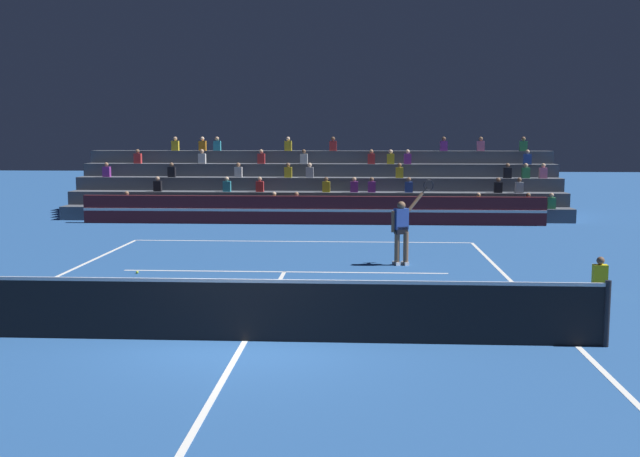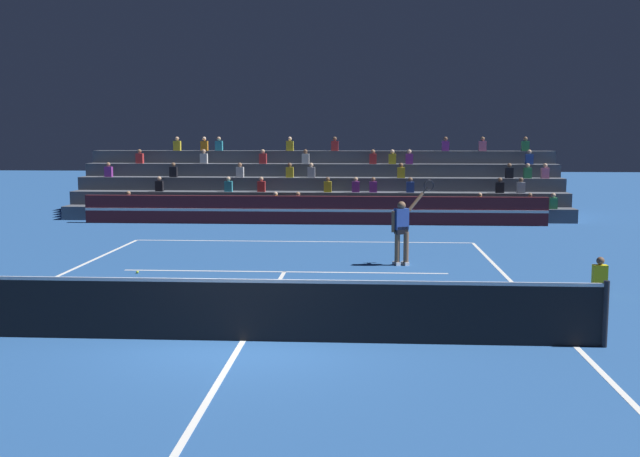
# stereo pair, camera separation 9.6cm
# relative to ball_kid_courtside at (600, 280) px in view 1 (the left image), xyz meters

# --- Properties ---
(ground_plane) EXTENTS (120.00, 120.00, 0.00)m
(ground_plane) POSITION_rel_ball_kid_courtside_xyz_m (-7.10, -4.04, -0.33)
(ground_plane) COLOR #285699
(court_lines) EXTENTS (11.10, 23.90, 0.01)m
(court_lines) POSITION_rel_ball_kid_courtside_xyz_m (-7.10, -4.04, -0.33)
(court_lines) COLOR white
(court_lines) RESTS_ON ground
(tennis_net) EXTENTS (12.00, 0.10, 1.10)m
(tennis_net) POSITION_rel_ball_kid_courtside_xyz_m (-7.10, -4.04, 0.21)
(tennis_net) COLOR black
(tennis_net) RESTS_ON ground
(sponsor_banner_wall) EXTENTS (18.00, 0.26, 1.10)m
(sponsor_banner_wall) POSITION_rel_ball_kid_courtside_xyz_m (-7.10, 12.67, 0.22)
(sponsor_banner_wall) COLOR #51191E
(sponsor_banner_wall) RESTS_ON ground
(bleacher_stand) EXTENTS (20.74, 4.75, 3.38)m
(bleacher_stand) POSITION_rel_ball_kid_courtside_xyz_m (-7.09, 16.48, 0.69)
(bleacher_stand) COLOR #4C515B
(bleacher_stand) RESTS_ON ground
(ball_kid_courtside) EXTENTS (0.30, 0.36, 0.84)m
(ball_kid_courtside) POSITION_rel_ball_kid_courtside_xyz_m (0.00, 0.00, 0.00)
(ball_kid_courtside) COLOR black
(ball_kid_courtside) RESTS_ON ground
(tennis_player) EXTENTS (1.21, 0.60, 2.33)m
(tennis_player) POSITION_rel_ball_kid_courtside_xyz_m (-4.07, 3.56, 0.65)
(tennis_player) COLOR brown
(tennis_player) RESTS_ON ground
(tennis_ball) EXTENTS (0.07, 0.07, 0.07)m
(tennis_ball) POSITION_rel_ball_kid_courtside_xyz_m (-10.75, 1.95, -0.30)
(tennis_ball) COLOR #C6DB33
(tennis_ball) RESTS_ON ground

